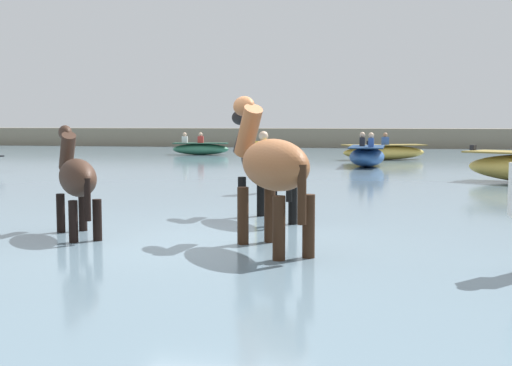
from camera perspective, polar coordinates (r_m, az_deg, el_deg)
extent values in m
plane|color=gray|center=(8.71, -3.69, -6.88)|extent=(120.00, 120.00, 0.00)
cube|color=slate|center=(18.42, 4.56, 0.01)|extent=(90.00, 90.00, 0.32)
ellipsoid|color=black|center=(10.17, 0.90, 1.94)|extent=(1.27, 1.40, 0.57)
cylinder|color=black|center=(10.60, -1.20, -2.06)|extent=(0.13, 0.13, 0.96)
cylinder|color=black|center=(10.75, 0.41, -1.96)|extent=(0.13, 0.13, 0.96)
cylinder|color=black|center=(9.73, 1.43, -2.72)|extent=(0.13, 0.13, 0.96)
cylinder|color=black|center=(9.90, 3.14, -2.58)|extent=(0.13, 0.13, 0.96)
cylinder|color=black|center=(10.81, -1.00, 4.02)|extent=(0.50, 0.54, 0.65)
ellipsoid|color=black|center=(10.94, -1.34, 5.59)|extent=(0.46, 0.50, 0.24)
cylinder|color=black|center=(9.61, 2.83, 0.19)|extent=(0.09, 0.09, 0.61)
ellipsoid|color=#382319|center=(9.09, -14.96, 0.45)|extent=(1.10, 1.25, 0.50)
cylinder|color=black|center=(9.56, -16.26, -3.41)|extent=(0.12, 0.12, 0.85)
cylinder|color=black|center=(9.62, -14.50, -3.32)|extent=(0.12, 0.12, 0.85)
cylinder|color=black|center=(8.72, -15.26, -4.21)|extent=(0.12, 0.12, 0.85)
cylinder|color=black|center=(8.78, -13.33, -4.10)|extent=(0.12, 0.12, 0.85)
cylinder|color=#382319|center=(9.71, -15.76, 2.58)|extent=(0.44, 0.48, 0.57)
ellipsoid|color=#382319|center=(9.83, -15.93, 4.13)|extent=(0.40, 0.45, 0.21)
cylinder|color=black|center=(8.53, -14.14, -1.38)|extent=(0.08, 0.08, 0.53)
ellipsoid|color=brown|center=(7.78, 1.56, 1.56)|extent=(1.28, 1.54, 0.60)
cylinder|color=black|center=(8.29, -1.12, -3.88)|extent=(0.14, 0.14, 1.02)
cylinder|color=black|center=(8.43, 1.18, -3.73)|extent=(0.14, 0.14, 1.02)
cylinder|color=black|center=(7.33, 1.96, -5.08)|extent=(0.14, 0.14, 1.02)
cylinder|color=black|center=(7.49, 4.49, -4.88)|extent=(0.14, 0.14, 1.02)
cylinder|color=brown|center=(8.50, -0.66, 4.43)|extent=(0.51, 0.59, 0.69)
ellipsoid|color=brown|center=(8.64, -1.04, 6.55)|extent=(0.47, 0.55, 0.26)
cylinder|color=black|center=(7.16, 3.92, -1.00)|extent=(0.10, 0.10, 0.65)
cube|color=black|center=(18.40, 17.99, 2.82)|extent=(0.19, 0.20, 0.18)
ellipsoid|color=#28518E|center=(23.18, 9.42, 2.21)|extent=(1.18, 3.11, 0.65)
cube|color=navy|center=(23.16, 9.44, 3.06)|extent=(1.14, 2.98, 0.04)
cube|color=black|center=(24.65, 9.58, 3.35)|extent=(0.16, 0.12, 0.18)
cube|color=#3356A8|center=(22.29, 9.77, 3.41)|extent=(0.18, 0.26, 0.30)
sphere|color=beige|center=(22.28, 9.78, 4.03)|extent=(0.18, 0.18, 0.18)
cube|color=#232328|center=(23.17, 9.04, 3.49)|extent=(0.18, 0.26, 0.30)
sphere|color=beige|center=(23.16, 9.05, 4.08)|extent=(0.18, 0.18, 0.18)
ellipsoid|color=#337556|center=(31.04, -4.73, 2.88)|extent=(2.70, 1.31, 0.51)
cube|color=#1E4634|center=(31.03, -4.73, 3.39)|extent=(2.59, 1.25, 0.04)
cube|color=white|center=(31.07, -6.08, 3.70)|extent=(0.28, 0.22, 0.30)
sphere|color=beige|center=(31.07, -6.09, 4.14)|extent=(0.18, 0.18, 0.18)
cube|color=red|center=(31.04, -4.74, 3.71)|extent=(0.28, 0.22, 0.30)
sphere|color=beige|center=(31.03, -4.74, 4.15)|extent=(0.18, 0.18, 0.18)
ellipsoid|color=gold|center=(27.32, 10.84, 2.55)|extent=(3.56, 2.37, 0.57)
cube|color=olive|center=(27.31, 10.85, 3.19)|extent=(3.42, 2.27, 0.04)
cube|color=#3356A8|center=(27.22, 10.94, 3.54)|extent=(0.31, 0.27, 0.30)
sphere|color=#A37556|center=(27.21, 10.95, 4.05)|extent=(0.18, 0.18, 0.18)
cylinder|color=#383842|center=(14.20, 0.64, -0.37)|extent=(0.20, 0.20, 0.88)
cube|color=gold|center=(14.15, 0.64, 2.49)|extent=(0.38, 0.34, 0.54)
sphere|color=beige|center=(14.14, 0.64, 4.03)|extent=(0.20, 0.20, 0.20)
cube|color=gray|center=(40.70, 8.48, 3.60)|extent=(80.00, 2.40, 1.44)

